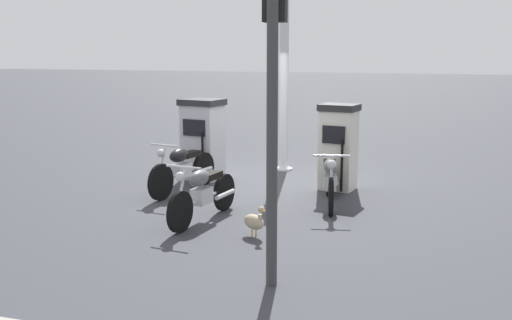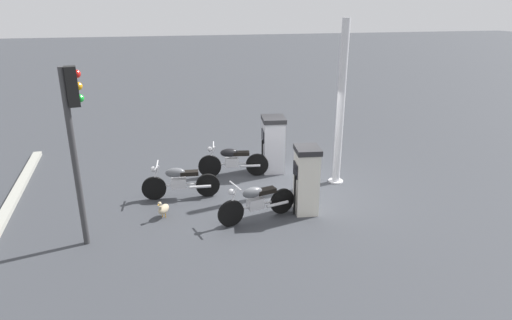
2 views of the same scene
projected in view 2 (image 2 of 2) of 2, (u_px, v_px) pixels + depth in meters
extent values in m
plane|color=#383A3F|center=(288.00, 188.00, 11.36)|extent=(120.00, 120.00, 0.00)
cube|color=silver|center=(273.00, 146.00, 12.35)|extent=(0.67, 0.78, 1.47)
cube|color=black|center=(263.00, 136.00, 12.21)|extent=(0.10, 0.49, 0.32)
cube|color=#262628|center=(274.00, 119.00, 12.08)|extent=(0.74, 0.86, 0.12)
cylinder|color=black|center=(262.00, 156.00, 12.20)|extent=(0.05, 0.05, 0.96)
cube|color=silver|center=(306.00, 182.00, 9.87)|extent=(0.57, 0.67, 1.45)
cube|color=black|center=(295.00, 170.00, 9.73)|extent=(0.09, 0.42, 0.32)
cube|color=#262628|center=(308.00, 150.00, 9.60)|extent=(0.63, 0.73, 0.12)
cylinder|color=black|center=(295.00, 195.00, 9.74)|extent=(0.05, 0.05, 0.95)
cylinder|color=black|center=(210.00, 166.00, 12.02)|extent=(0.64, 0.17, 0.63)
cylinder|color=black|center=(257.00, 165.00, 12.14)|extent=(0.64, 0.17, 0.63)
cube|color=silver|center=(232.00, 162.00, 12.04)|extent=(0.39, 0.25, 0.24)
cylinder|color=silver|center=(234.00, 164.00, 12.06)|extent=(0.99, 0.20, 0.05)
ellipsoid|color=black|center=(229.00, 153.00, 11.94)|extent=(0.51, 0.29, 0.24)
cube|color=black|center=(241.00, 153.00, 11.98)|extent=(0.47, 0.26, 0.10)
cylinder|color=silver|center=(211.00, 156.00, 11.92)|extent=(0.26, 0.08, 0.57)
cylinder|color=silver|center=(213.00, 145.00, 11.82)|extent=(0.12, 0.56, 0.04)
sphere|color=silver|center=(210.00, 149.00, 11.85)|extent=(0.16, 0.16, 0.14)
cylinder|color=silver|center=(250.00, 166.00, 12.00)|extent=(0.55, 0.15, 0.07)
cylinder|color=black|center=(231.00, 213.00, 9.35)|extent=(0.60, 0.21, 0.60)
cylinder|color=black|center=(282.00, 201.00, 9.93)|extent=(0.60, 0.21, 0.60)
cube|color=silver|center=(255.00, 203.00, 9.58)|extent=(0.40, 0.28, 0.24)
cylinder|color=silver|center=(257.00, 205.00, 9.62)|extent=(0.96, 0.29, 0.05)
ellipsoid|color=#595B60|center=(253.00, 192.00, 9.45)|extent=(0.52, 0.33, 0.24)
cube|color=black|center=(266.00, 191.00, 9.62)|extent=(0.48, 0.30, 0.10)
cylinder|color=silver|center=(232.00, 200.00, 9.26)|extent=(0.26, 0.10, 0.57)
cylinder|color=silver|center=(235.00, 186.00, 9.19)|extent=(0.17, 0.55, 0.04)
sphere|color=silver|center=(231.00, 192.00, 9.19)|extent=(0.17, 0.17, 0.14)
cylinder|color=silver|center=(277.00, 204.00, 9.73)|extent=(0.55, 0.20, 0.07)
cylinder|color=black|center=(154.00, 188.00, 10.63)|extent=(0.60, 0.13, 0.59)
cylinder|color=black|center=(208.00, 185.00, 10.82)|extent=(0.60, 0.13, 0.59)
cube|color=silver|center=(179.00, 183.00, 10.68)|extent=(0.38, 0.23, 0.24)
cylinder|color=silver|center=(181.00, 185.00, 10.71)|extent=(0.99, 0.14, 0.05)
ellipsoid|color=#595B60|center=(175.00, 173.00, 10.58)|extent=(0.50, 0.26, 0.24)
cube|color=black|center=(189.00, 173.00, 10.64)|extent=(0.46, 0.24, 0.10)
cylinder|color=silver|center=(155.00, 177.00, 10.53)|extent=(0.26, 0.06, 0.57)
cylinder|color=silver|center=(157.00, 164.00, 10.44)|extent=(0.09, 0.56, 0.04)
sphere|color=silver|center=(153.00, 169.00, 10.46)|extent=(0.15, 0.15, 0.14)
cylinder|color=silver|center=(200.00, 187.00, 10.67)|extent=(0.55, 0.12, 0.07)
ellipsoid|color=tan|center=(164.00, 209.00, 9.75)|extent=(0.35, 0.41, 0.21)
cylinder|color=tan|center=(161.00, 209.00, 9.62)|extent=(0.08, 0.08, 0.14)
sphere|color=tan|center=(160.00, 204.00, 9.54)|extent=(0.13, 0.13, 0.09)
cone|color=orange|center=(158.00, 205.00, 9.49)|extent=(0.07, 0.07, 0.04)
cone|color=tan|center=(167.00, 205.00, 9.89)|extent=(0.10, 0.10, 0.07)
cylinder|color=orange|center=(166.00, 215.00, 9.80)|extent=(0.02, 0.02, 0.10)
cylinder|color=orange|center=(163.00, 215.00, 9.82)|extent=(0.02, 0.02, 0.10)
cylinder|color=#38383A|center=(75.00, 161.00, 8.17)|extent=(0.14, 0.14, 3.53)
cube|color=black|center=(72.00, 87.00, 7.74)|extent=(0.23, 0.27, 0.72)
sphere|color=red|center=(76.00, 74.00, 7.70)|extent=(0.17, 0.17, 0.15)
sphere|color=orange|center=(78.00, 86.00, 7.78)|extent=(0.17, 0.17, 0.15)
sphere|color=green|center=(80.00, 98.00, 7.85)|extent=(0.17, 0.17, 0.15)
cylinder|color=silver|center=(341.00, 105.00, 11.07)|extent=(0.20, 0.20, 4.26)
cylinder|color=silver|center=(336.00, 181.00, 11.79)|extent=(0.40, 0.40, 0.04)
cube|color=#9E9E93|center=(5.00, 215.00, 9.81)|extent=(0.67, 8.97, 0.12)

